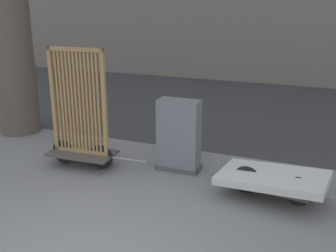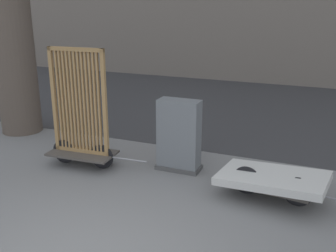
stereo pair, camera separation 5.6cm
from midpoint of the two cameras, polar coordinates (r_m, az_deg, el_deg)
road_strip at (r=12.07m, az=10.28°, el=2.74°), size 56.00×7.85×0.01m
bike_cart_with_bedframe at (r=7.56m, az=-12.35°, el=0.33°), size 1.99×0.74×2.27m
bike_cart_with_mattress at (r=6.51m, az=15.09°, el=-7.51°), size 2.22×1.16×0.50m
utility_cabinet at (r=7.30m, az=1.82°, el=-1.71°), size 0.83×0.41×1.35m
advertising_column at (r=9.97m, az=-21.23°, el=9.11°), size 1.07×1.07×3.49m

